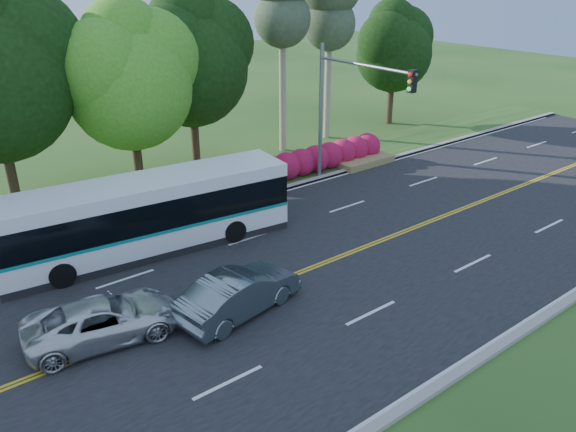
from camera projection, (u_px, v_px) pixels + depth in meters
ground at (314, 267)px, 21.19m from camera, size 120.00×120.00×0.00m
road at (314, 267)px, 21.19m from camera, size 60.00×14.00×0.02m
curb_north at (216, 207)px, 26.33m from camera, size 60.00×0.30×0.15m
curb_south at (475, 362)px, 15.99m from camera, size 60.00×0.30×0.15m
grass_verge at (197, 196)px, 27.68m from camera, size 60.00×4.00×0.10m
lane_markings at (312, 268)px, 21.13m from camera, size 57.60×13.82×0.00m
tree_row at (46, 59)px, 24.34m from camera, size 44.70×9.10×13.84m
bougainvillea_hedge at (319, 159)px, 30.80m from camera, size 9.50×2.25×1.50m
traffic_signal at (347, 97)px, 26.82m from camera, size 0.42×6.10×7.00m
transit_bus at (148, 216)px, 21.89m from camera, size 11.48×3.60×2.95m
sedan at (239, 293)px, 18.12m from camera, size 4.63×2.33×1.46m
suv at (104, 320)px, 16.90m from camera, size 4.93×2.88×1.29m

